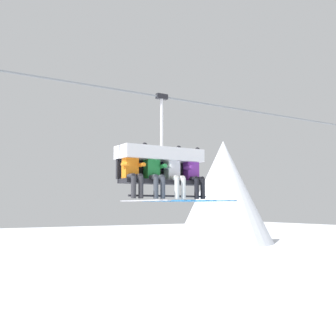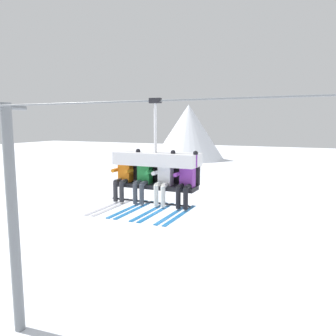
# 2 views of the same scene
# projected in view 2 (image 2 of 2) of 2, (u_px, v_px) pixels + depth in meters

# --- Properties ---
(mountain_peak_west) EXTENTS (14.55, 14.55, 11.11)m
(mountain_peak_west) POSITION_uv_depth(u_px,v_px,m) (189.00, 132.00, 66.52)
(mountain_peak_west) COLOR white
(mountain_peak_west) RESTS_ON ground_plane
(lift_tower_near) EXTENTS (0.36, 1.88, 8.15)m
(lift_tower_near) POSITION_uv_depth(u_px,v_px,m) (12.00, 215.00, 11.18)
(lift_tower_near) COLOR slate
(lift_tower_near) RESTS_ON ground_plane
(lift_cable) EXTENTS (17.82, 0.05, 0.05)m
(lift_cable) POSITION_uv_depth(u_px,v_px,m) (243.00, 98.00, 6.76)
(lift_cable) COLOR slate
(chairlift_chair) EXTENTS (2.07, 0.74, 2.43)m
(chairlift_chair) POSITION_uv_depth(u_px,v_px,m) (157.00, 165.00, 7.86)
(chairlift_chair) COLOR #232328
(skier_orange) EXTENTS (0.46, 1.70, 1.23)m
(skier_orange) POSITION_uv_depth(u_px,v_px,m) (123.00, 176.00, 8.04)
(skier_orange) COLOR orange
(skier_green) EXTENTS (0.48, 1.70, 1.34)m
(skier_green) POSITION_uv_depth(u_px,v_px,m) (143.00, 176.00, 7.82)
(skier_green) COLOR #23843D
(skier_white) EXTENTS (0.48, 1.70, 1.34)m
(skier_white) POSITION_uv_depth(u_px,v_px,m) (164.00, 178.00, 7.60)
(skier_white) COLOR silver
(skier_purple) EXTENTS (0.48, 1.70, 1.34)m
(skier_purple) POSITION_uv_depth(u_px,v_px,m) (186.00, 180.00, 7.37)
(skier_purple) COLOR purple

